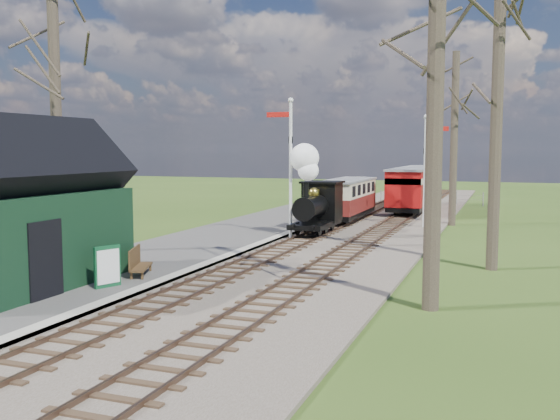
# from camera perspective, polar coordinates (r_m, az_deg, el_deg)

# --- Properties ---
(ground) EXTENTS (140.00, 140.00, 0.00)m
(ground) POSITION_cam_1_polar(r_m,az_deg,el_deg) (13.32, -19.78, -12.28)
(ground) COLOR #304C17
(ground) RESTS_ON ground
(distant_hills) EXTENTS (114.40, 48.00, 22.02)m
(distant_hills) POSITION_cam_1_polar(r_m,az_deg,el_deg) (77.05, 14.60, -9.79)
(distant_hills) COLOR #385B23
(distant_hills) RESTS_ON ground
(ballast_bed) EXTENTS (8.00, 60.00, 0.10)m
(ballast_bed) POSITION_cam_1_polar(r_m,az_deg,el_deg) (32.65, 7.77, -1.42)
(ballast_bed) COLOR brown
(ballast_bed) RESTS_ON ground
(track_near) EXTENTS (1.60, 60.00, 0.15)m
(track_near) POSITION_cam_1_polar(r_m,az_deg,el_deg) (32.95, 5.56, -1.24)
(track_near) COLOR brown
(track_near) RESTS_ON ground
(track_far) EXTENTS (1.60, 60.00, 0.15)m
(track_far) POSITION_cam_1_polar(r_m,az_deg,el_deg) (32.39, 10.01, -1.42)
(track_far) COLOR brown
(track_far) RESTS_ON ground
(platform) EXTENTS (5.00, 44.00, 0.20)m
(platform) POSITION_cam_1_polar(r_m,az_deg,el_deg) (26.70, -6.15, -2.85)
(platform) COLOR #474442
(platform) RESTS_ON ground
(coping_strip) EXTENTS (0.40, 44.00, 0.21)m
(coping_strip) POSITION_cam_1_polar(r_m,az_deg,el_deg) (25.77, -1.55, -3.12)
(coping_strip) COLOR #B2AD9E
(coping_strip) RESTS_ON ground
(station_shed) EXTENTS (3.25, 6.30, 4.78)m
(station_shed) POSITION_cam_1_polar(r_m,az_deg,el_deg) (18.62, -22.27, -0.19)
(station_shed) COLOR black
(station_shed) RESTS_ON platform
(semaphore_near) EXTENTS (1.22, 0.24, 6.22)m
(semaphore_near) POSITION_cam_1_polar(r_m,az_deg,el_deg) (27.20, 0.84, 4.78)
(semaphore_near) COLOR silver
(semaphore_near) RESTS_ON ground
(semaphore_far) EXTENTS (1.22, 0.24, 5.72)m
(semaphore_far) POSITION_cam_1_polar(r_m,az_deg,el_deg) (31.90, 13.26, 4.27)
(semaphore_far) COLOR silver
(semaphore_far) RESTS_ON ground
(bare_trees) EXTENTS (15.51, 22.39, 12.00)m
(bare_trees) POSITION_cam_1_polar(r_m,az_deg,el_deg) (20.97, 0.92, 8.87)
(bare_trees) COLOR #382D23
(bare_trees) RESTS_ON ground
(fence_line) EXTENTS (12.60, 0.08, 1.00)m
(fence_line) POSITION_cam_1_polar(r_m,az_deg,el_deg) (46.47, 10.30, 1.24)
(fence_line) COLOR slate
(fence_line) RESTS_ON ground
(locomotive) EXTENTS (1.62, 3.79, 4.06)m
(locomotive) POSITION_cam_1_polar(r_m,az_deg,el_deg) (28.37, 3.22, 1.31)
(locomotive) COLOR black
(locomotive) RESTS_ON ground
(coach) EXTENTS (1.89, 6.50, 1.99)m
(coach) POSITION_cam_1_polar(r_m,az_deg,el_deg) (34.23, 6.20, 1.18)
(coach) COLOR black
(coach) RESTS_ON ground
(red_carriage_a) EXTENTS (2.17, 5.36, 2.28)m
(red_carriage_a) POSITION_cam_1_polar(r_m,az_deg,el_deg) (38.53, 11.74, 1.85)
(red_carriage_a) COLOR black
(red_carriage_a) RESTS_ON ground
(red_carriage_b) EXTENTS (2.17, 5.36, 2.28)m
(red_carriage_b) POSITION_cam_1_polar(r_m,az_deg,el_deg) (43.97, 12.80, 2.28)
(red_carriage_b) COLOR black
(red_carriage_b) RESTS_ON ground
(sign_board) EXTENTS (0.39, 0.76, 1.16)m
(sign_board) POSITION_cam_1_polar(r_m,az_deg,el_deg) (17.92, -15.49, -5.00)
(sign_board) COLOR #0E4323
(sign_board) RESTS_ON platform
(bench) EXTENTS (0.94, 1.54, 0.85)m
(bench) POSITION_cam_1_polar(r_m,az_deg,el_deg) (19.42, -12.90, -4.67)
(bench) COLOR #463019
(bench) RESTS_ON platform
(person) EXTENTS (0.34, 0.50, 1.33)m
(person) POSITION_cam_1_polar(r_m,az_deg,el_deg) (20.45, -13.96, -3.41)
(person) COLOR #1B2030
(person) RESTS_ON platform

